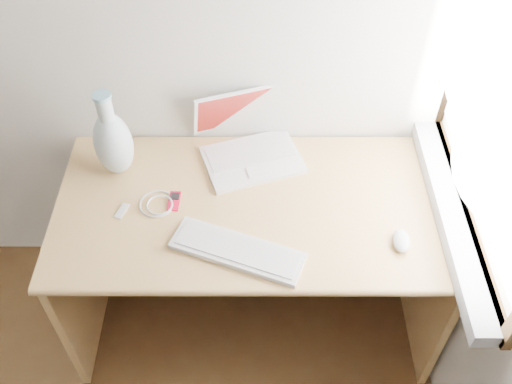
{
  "coord_description": "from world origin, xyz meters",
  "views": [
    {
      "loc": [
        1.02,
        0.04,
        2.29
      ],
      "look_at": [
        1.02,
        1.35,
        0.85
      ],
      "focal_mm": 40.0,
      "sensor_mm": 36.0,
      "label": 1
    }
  ],
  "objects_px": {
    "external_keyboard": "(237,250)",
    "vase": "(113,142)",
    "desk": "(254,224)",
    "laptop": "(253,142)"
  },
  "relations": [
    {
      "from": "external_keyboard",
      "to": "vase",
      "type": "xyz_separation_m",
      "value": [
        -0.45,
        0.38,
        0.13
      ]
    },
    {
      "from": "desk",
      "to": "vase",
      "type": "relative_size",
      "value": 3.99
    },
    {
      "from": "laptop",
      "to": "desk",
      "type": "bearing_deg",
      "value": -106.98
    },
    {
      "from": "laptop",
      "to": "vase",
      "type": "height_order",
      "value": "vase"
    },
    {
      "from": "vase",
      "to": "laptop",
      "type": "bearing_deg",
      "value": 10.56
    },
    {
      "from": "laptop",
      "to": "external_keyboard",
      "type": "bearing_deg",
      "value": -114.3
    },
    {
      "from": "laptop",
      "to": "vase",
      "type": "bearing_deg",
      "value": 172.03
    },
    {
      "from": "desk",
      "to": "external_keyboard",
      "type": "relative_size",
      "value": 3.07
    },
    {
      "from": "laptop",
      "to": "external_keyboard",
      "type": "relative_size",
      "value": 0.91
    },
    {
      "from": "desk",
      "to": "laptop",
      "type": "bearing_deg",
      "value": 91.54
    }
  ]
}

